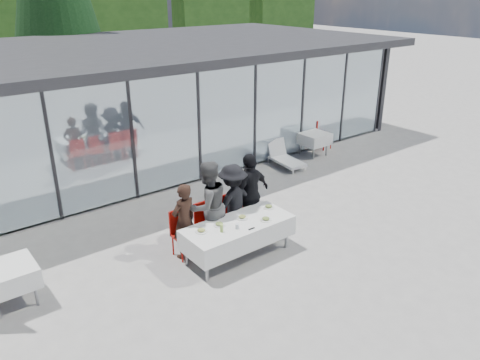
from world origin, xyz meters
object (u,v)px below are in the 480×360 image
diner_d (250,194)px  plate_d (269,207)px  lounger (284,157)px  plate_extra (266,219)px  spare_table_right (314,139)px  folded_eyeglasses (252,229)px  juice_bottle (222,228)px  spare_chair_b (273,141)px  dining_table (238,232)px  diner_a (184,221)px  diner_b (208,206)px  diner_c (233,202)px  diner_chair_b (206,222)px  spare_table_left (9,276)px  diner_chair_a (182,231)px  diner_chair_d (248,208)px  spare_chair_a (321,133)px  diner_chair_c (230,214)px  plate_a (201,231)px  plate_c (242,217)px  plate_b (219,224)px

diner_d → plate_d: bearing=91.1°
lounger → diner_d: bearing=-142.6°
diner_d → plate_extra: (-0.33, -0.90, -0.14)m
spare_table_right → folded_eyeglasses: bearing=-146.4°
juice_bottle → spare_chair_b: size_ratio=0.16×
dining_table → diner_a: (-0.85, 0.66, 0.25)m
diner_b → diner_c: diner_b is taller
dining_table → diner_b: bearing=112.3°
plate_extra → spare_chair_b: 5.88m
diner_chair_b → plate_extra: diner_chair_b is taller
plate_d → spare_table_left: plate_d is taller
plate_extra → spare_table_right: (5.16, 3.63, -0.22)m
diner_chair_a → diner_chair_b: same height
diner_b → diner_d: (1.11, 0.00, -0.04)m
diner_a → diner_chair_b: size_ratio=1.63×
dining_table → diner_chair_d: diner_chair_d is taller
diner_c → juice_bottle: size_ratio=11.21×
dining_table → spare_chair_a: bearing=30.2°
plate_d → spare_chair_a: (5.46, 3.58, -0.24)m
dining_table → spare_chair_a: (6.39, 3.72, -0.00)m
diner_c → diner_a: bearing=-7.6°
diner_chair_d → diner_chair_c: bearing=180.0°
plate_a → plate_c: (0.97, -0.04, 0.00)m
dining_table → diner_chair_b: 0.80m
diner_d → plate_d: diner_d is taller
diner_d → plate_a: diner_d is taller
diner_chair_b → diner_c: diner_c is taller
diner_chair_a → spare_chair_b: bearing=31.5°
spare_chair_b → diner_chair_c: bearing=-141.6°
folded_eyeglasses → lounger: 5.62m
diner_chair_a → diner_b: size_ratio=0.51×
spare_table_right → lounger: spare_table_right is taller
diner_d → juice_bottle: bearing=21.1°
spare_table_right → juice_bottle: bearing=-150.5°
diner_chair_c → plate_d: bearing=-46.7°
plate_a → spare_chair_b: (5.29, 3.90, -0.24)m
diner_b → plate_d: size_ratio=8.04×
plate_extra → lounger: plate_extra is taller
spare_chair_b → lounger: 0.83m
diner_chair_d → plate_a: size_ratio=4.10×
plate_a → spare_chair_a: (7.16, 3.58, -0.24)m
plate_a → spare_chair_b: bearing=36.4°
plate_a → diner_c: bearing=24.2°
diner_d → plate_extra: 0.97m
diner_chair_d → folded_eyeglasses: bearing=-125.4°
diner_b → diner_d: diner_b is taller
diner_chair_b → plate_c: bearing=-54.4°
plate_a → folded_eyeglasses: (0.83, -0.50, -0.02)m
spare_table_right → plate_b: bearing=-151.7°
spare_table_right → spare_chair_b: (-1.16, 0.66, -0.02)m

